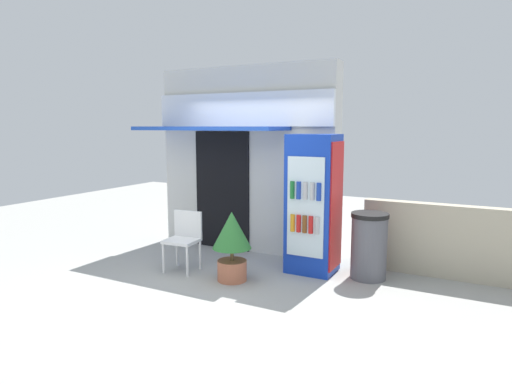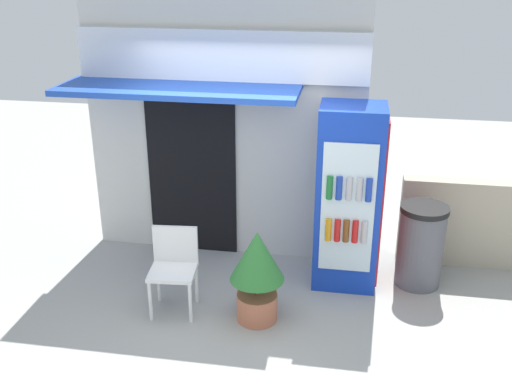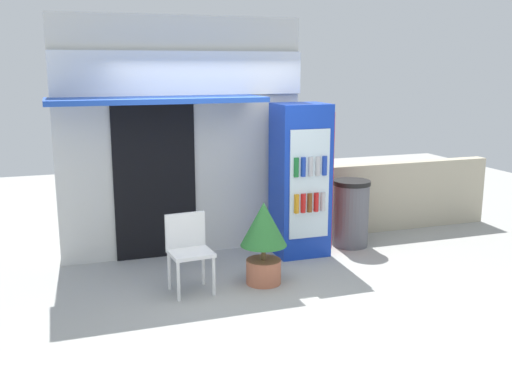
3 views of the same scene
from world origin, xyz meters
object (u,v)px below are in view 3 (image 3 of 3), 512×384
Objects in this scene: drink_cooler at (301,180)px; potted_plant_near_shop at (264,236)px; plastic_chair at (188,246)px; trash_bin at (351,213)px.

potted_plant_near_shop is at bearing -133.35° from drink_cooler.
plastic_chair is at bearing 175.01° from potted_plant_near_shop.
plastic_chair is (-1.67, -0.80, -0.48)m from drink_cooler.
potted_plant_near_shop is 1.04× the size of trash_bin.
drink_cooler is at bearing -174.31° from trash_bin.
potted_plant_near_shop is (-0.82, -0.87, -0.42)m from drink_cooler.
trash_bin is (2.46, 0.88, -0.05)m from plastic_chair.
drink_cooler is 2.15× the size of trash_bin.
trash_bin is at bearing 5.69° from drink_cooler.
plastic_chair is 0.93× the size of trash_bin.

